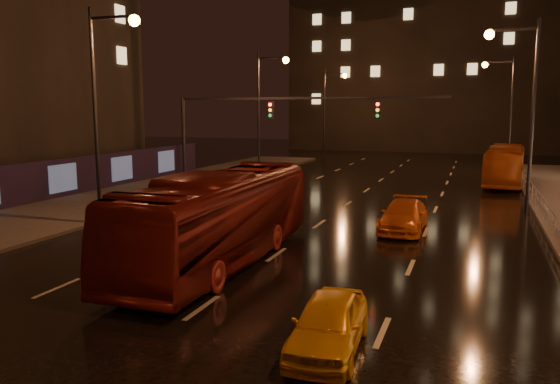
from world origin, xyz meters
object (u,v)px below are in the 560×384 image
(taxi_near, at_px, (329,324))
(bus_curb, at_px, (505,165))
(bus_red, at_px, (221,217))
(taxi_far, at_px, (404,216))

(taxi_near, bearing_deg, bus_curb, 77.47)
(bus_red, xyz_separation_m, bus_curb, (10.50, 25.97, -0.21))
(bus_red, xyz_separation_m, taxi_near, (5.50, -5.80, -1.01))
(bus_red, height_order, bus_curb, bus_red)
(taxi_near, distance_m, taxi_far, 13.41)
(bus_red, height_order, taxi_near, bus_red)
(bus_red, distance_m, taxi_far, 9.44)
(bus_red, bearing_deg, taxi_near, -47.57)
(bus_red, distance_m, bus_curb, 28.02)
(taxi_near, xyz_separation_m, taxi_far, (0.00, 13.41, 0.04))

